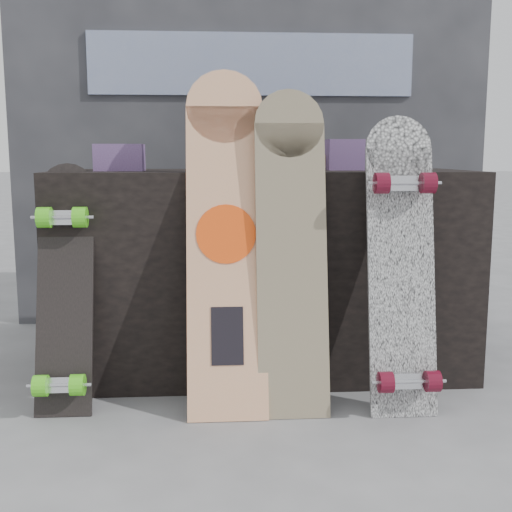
{
  "coord_description": "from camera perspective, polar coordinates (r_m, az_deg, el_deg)",
  "views": [
    {
      "loc": [
        -0.2,
        -2.02,
        0.86
      ],
      "look_at": [
        -0.05,
        0.2,
        0.51
      ],
      "focal_mm": 45.0,
      "sensor_mm": 36.0,
      "label": 1
    }
  ],
  "objects": [
    {
      "name": "longboard_geisha",
      "position": [
        2.17,
        -2.69,
        2.38
      ],
      "size": [
        0.27,
        0.35,
        1.16
      ],
      "rotation": [
        -0.28,
        0.0,
        0.0
      ],
      "color": "beige",
      "rests_on": "ground"
    },
    {
      "name": "vendor_table",
      "position": [
        2.57,
        0.66,
        -1.35
      ],
      "size": [
        1.6,
        0.6,
        0.8
      ],
      "primitive_type": "cube",
      "color": "black",
      "rests_on": "ground"
    },
    {
      "name": "merch_box_purple",
      "position": [
        2.5,
        -12.03,
        8.56
      ],
      "size": [
        0.18,
        0.12,
        0.1
      ],
      "primitive_type": "cube",
      "color": "#4E3063",
      "rests_on": "vendor_table"
    },
    {
      "name": "skateboard_dark",
      "position": [
        2.26,
        -16.68,
        -2.51
      ],
      "size": [
        0.19,
        0.31,
        0.83
      ],
      "rotation": [
        -0.28,
        0.0,
        0.0
      ],
      "color": "black",
      "rests_on": "ground"
    },
    {
      "name": "booth",
      "position": [
        3.38,
        -0.47,
        13.11
      ],
      "size": [
        2.4,
        0.22,
        2.2
      ],
      "color": "#2E2E32",
      "rests_on": "ground"
    },
    {
      "name": "longboard_cascadia",
      "position": [
        2.19,
        12.86,
        -0.47
      ],
      "size": [
        0.22,
        0.27,
        0.99
      ],
      "rotation": [
        -0.19,
        0.0,
        0.0
      ],
      "color": "white",
      "rests_on": "ground"
    },
    {
      "name": "merch_box_small",
      "position": [
        2.6,
        7.81,
        8.9
      ],
      "size": [
        0.14,
        0.14,
        0.12
      ],
      "primitive_type": "cube",
      "color": "#4E3063",
      "rests_on": "vendor_table"
    },
    {
      "name": "ground",
      "position": [
        2.2,
        1.68,
        -14.03
      ],
      "size": [
        60.0,
        60.0,
        0.0
      ],
      "primitive_type": "plane",
      "color": "slate",
      "rests_on": "ground"
    },
    {
      "name": "longboard_celtic",
      "position": [
        2.16,
        3.16,
        1.4
      ],
      "size": [
        0.24,
        0.26,
        1.08
      ],
      "rotation": [
        -0.22,
        0.0,
        0.0
      ],
      "color": "beige",
      "rests_on": "ground"
    },
    {
      "name": "merch_box_flat",
      "position": [
        2.64,
        4.56,
        8.31
      ],
      "size": [
        0.22,
        0.1,
        0.06
      ],
      "primitive_type": "cube",
      "color": "#D1B78C",
      "rests_on": "vendor_table"
    }
  ]
}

